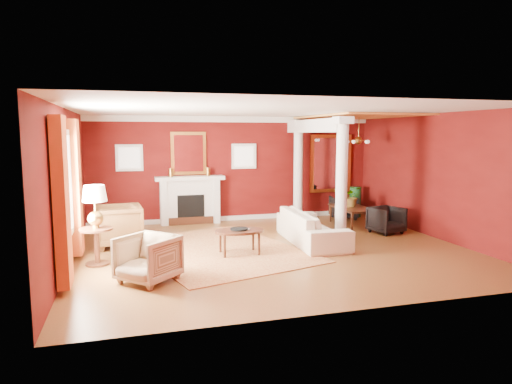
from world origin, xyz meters
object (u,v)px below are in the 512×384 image
object	(u,v)px
armchair_stripe	(148,256)
dining_table	(353,211)
armchair_leopard	(118,224)
side_table	(95,212)
sofa	(312,222)
coffee_table	(239,232)

from	to	relation	value
armchair_stripe	dining_table	size ratio (longest dim) A/B	0.60
armchair_stripe	armchair_leopard	bearing A→B (deg)	146.68
armchair_leopard	dining_table	xyz separation A→B (m)	(5.96, 0.64, -0.10)
armchair_leopard	armchair_stripe	world-z (taller)	armchair_leopard
armchair_stripe	side_table	xyz separation A→B (m)	(-0.87, 1.25, 0.58)
armchair_stripe	side_table	world-z (taller)	side_table
sofa	armchair_stripe	distance (m)	4.07
armchair_leopard	armchair_stripe	xyz separation A→B (m)	(0.51, -2.64, -0.07)
armchair_leopard	dining_table	world-z (taller)	armchair_leopard
side_table	armchair_leopard	bearing A→B (deg)	75.51
side_table	dining_table	distance (m)	6.66
coffee_table	side_table	distance (m)	2.78
armchair_leopard	side_table	distance (m)	1.51
sofa	dining_table	bearing A→B (deg)	-47.89
sofa	armchair_stripe	world-z (taller)	sofa
coffee_table	armchair_stripe	bearing A→B (deg)	-145.83
armchair_stripe	coffee_table	world-z (taller)	armchair_stripe
armchair_leopard	dining_table	size ratio (longest dim) A/B	0.70
sofa	armchair_stripe	size ratio (longest dim) A/B	2.86
coffee_table	dining_table	distance (m)	4.12
sofa	armchair_stripe	xyz separation A→B (m)	(-3.65, -1.80, -0.05)
armchair_leopard	side_table	xyz separation A→B (m)	(-0.36, -1.38, 0.51)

